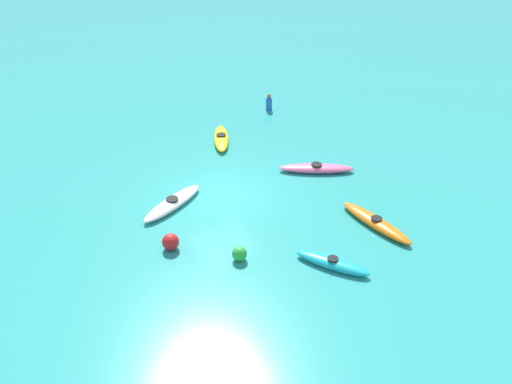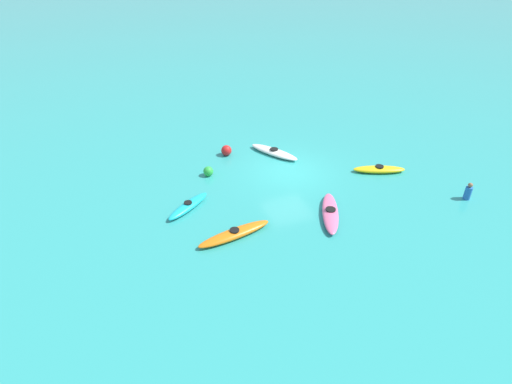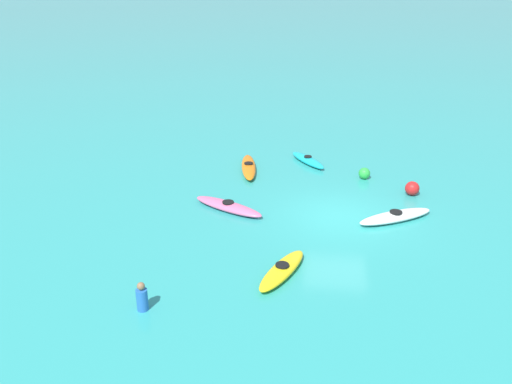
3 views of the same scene
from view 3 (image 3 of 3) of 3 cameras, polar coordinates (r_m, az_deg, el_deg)
name	(u,v)px [view 3 (image 3 of 3)]	position (r m, az deg, el deg)	size (l,w,h in m)	color
ground_plane	(338,217)	(20.57, 8.85, -2.63)	(600.00, 600.00, 0.00)	teal
kayak_orange	(249,167)	(24.87, -0.80, 2.71)	(3.39, 1.21, 0.37)	orange
kayak_cyan	(308,160)	(25.88, 5.59, 3.43)	(2.45, 1.99, 0.37)	#19B7C6
kayak_pink	(228,206)	(20.82, -3.01, -1.55)	(2.10, 3.14, 0.37)	pink
kayak_white	(395,216)	(20.65, 14.77, -2.55)	(2.23, 3.09, 0.37)	white
kayak_yellow	(282,270)	(16.63, 2.83, -8.39)	(2.79, 1.64, 0.37)	yellow
buoy_green	(364,173)	(24.32, 11.57, 1.98)	(0.52, 0.52, 0.52)	green
buoy_red	(412,188)	(23.05, 16.45, 0.38)	(0.59, 0.59, 0.59)	red
person_near_shore	(142,298)	(15.30, -12.16, -11.07)	(0.45, 0.45, 0.88)	blue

